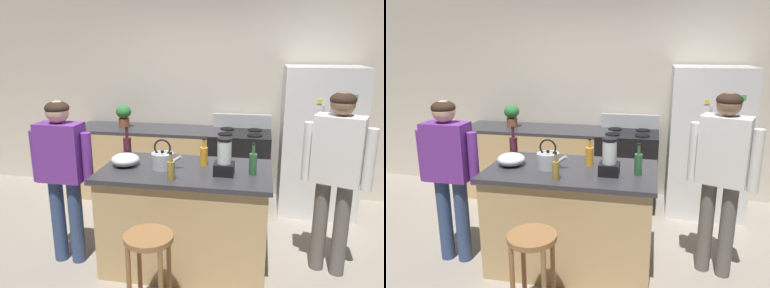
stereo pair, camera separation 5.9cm
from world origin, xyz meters
TOP-DOWN VIEW (x-y plane):
  - ground_plane at (0.00, 0.00)m, footprint 14.00×14.00m
  - back_wall at (0.00, 1.95)m, footprint 8.00×0.10m
  - kitchen_island at (0.00, 0.00)m, footprint 1.50×0.85m
  - back_counter_run at (-0.80, 1.55)m, footprint 2.00×0.64m
  - refrigerator at (1.34, 1.50)m, footprint 0.90×0.73m
  - stove_range at (0.39, 1.52)m, footprint 0.76×0.65m
  - person_by_island_left at (-1.12, -0.13)m, footprint 0.59×0.22m
  - person_by_sink_right at (1.29, 0.13)m, footprint 0.58×0.34m
  - bar_stool at (-0.12, -0.77)m, footprint 0.36×0.36m
  - potted_plant at (-1.16, 1.55)m, footprint 0.20×0.20m
  - blender_appliance at (0.35, -0.08)m, footprint 0.17×0.17m
  - bottle_soda at (0.14, 0.13)m, footprint 0.07×0.07m
  - bottle_olive_oil at (0.59, -0.04)m, footprint 0.07×0.07m
  - bottle_vinegar at (-0.06, -0.29)m, footprint 0.06×0.06m
  - bottle_wine at (-0.61, 0.20)m, footprint 0.08×0.08m
  - mixing_bowl at (-0.56, -0.01)m, footprint 0.25×0.25m
  - tea_kettle at (-0.20, -0.02)m, footprint 0.28×0.20m

SIDE VIEW (x-z plane):
  - ground_plane at x=0.00m, z-range 0.00..0.00m
  - back_counter_run at x=-0.80m, z-range 0.00..0.95m
  - kitchen_island at x=0.00m, z-range 0.00..0.95m
  - stove_range at x=0.39m, z-range -0.08..1.05m
  - bar_stool at x=-0.12m, z-range 0.19..0.90m
  - refrigerator at x=1.34m, z-range 0.00..1.78m
  - person_by_island_left at x=-1.12m, z-range 0.16..1.71m
  - person_by_sink_right at x=1.29m, z-range 0.17..1.82m
  - mixing_bowl at x=-0.56m, z-range 0.95..1.07m
  - tea_kettle at x=-0.20m, z-range 0.90..1.16m
  - bottle_vinegar at x=-0.06m, z-range 0.92..1.16m
  - bottle_soda at x=0.14m, z-range 0.92..1.17m
  - bottle_olive_oil at x=0.59m, z-range 0.91..1.19m
  - bottle_wine at x=-0.61m, z-range 0.91..1.23m
  - blender_appliance at x=0.35m, z-range 0.93..1.24m
  - potted_plant at x=-1.16m, z-range 0.97..1.27m
  - back_wall at x=0.00m, z-range 0.00..2.70m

